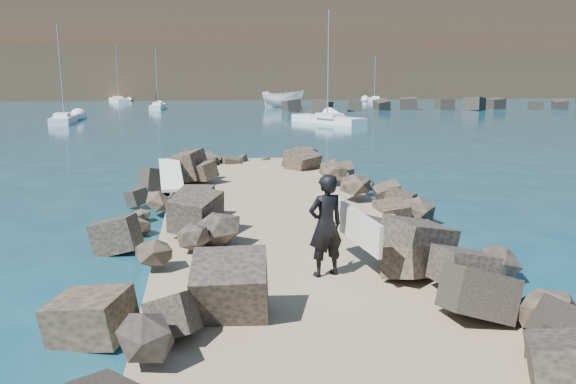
% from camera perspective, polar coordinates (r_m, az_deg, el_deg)
% --- Properties ---
extents(ground, '(800.00, 800.00, 0.00)m').
position_cam_1_polar(ground, '(14.55, -0.60, -5.01)').
color(ground, '#0F384C').
rests_on(ground, ground).
extents(jetty, '(6.00, 26.00, 0.60)m').
position_cam_1_polar(jetty, '(12.58, 0.69, -6.27)').
color(jetty, '#8C7759').
rests_on(jetty, ground).
extents(riprap_left, '(2.60, 22.00, 1.00)m').
position_cam_1_polar(riprap_left, '(12.88, -12.57, -5.20)').
color(riprap_left, black).
rests_on(riprap_left, ground).
extents(riprap_right, '(2.60, 22.00, 1.00)m').
position_cam_1_polar(riprap_right, '(13.73, 12.41, -4.14)').
color(riprap_right, black).
rests_on(riprap_right, ground).
extents(breakwater_secondary, '(52.00, 4.00, 1.20)m').
position_cam_1_polar(breakwater_secondary, '(78.19, 19.74, 8.32)').
color(breakwater_secondary, black).
rests_on(breakwater_secondary, ground).
extents(headland, '(360.00, 140.00, 32.00)m').
position_cam_1_polar(headland, '(174.62, -4.92, 15.44)').
color(headland, '#2D4919').
rests_on(headland, ground).
extents(surfboard_resting, '(0.90, 2.71, 0.09)m').
position_cam_1_polar(surfboard_resting, '(18.05, -11.80, 1.41)').
color(surfboard_resting, white).
rests_on(surfboard_resting, riprap_left).
extents(boat_imported, '(6.56, 5.28, 2.42)m').
position_cam_1_polar(boat_imported, '(77.91, -0.53, 9.42)').
color(boat_imported, white).
rests_on(boat_imported, ground).
extents(surfer_with_board, '(1.11, 2.30, 1.88)m').
position_cam_1_polar(surfer_with_board, '(10.14, 4.20, -3.36)').
color(surfer_with_board, black).
rests_on(surfer_with_board, jetty).
extents(sailboat_d, '(2.58, 6.50, 7.74)m').
position_cam_1_polar(sailboat_d, '(98.24, 8.77, 9.24)').
color(sailboat_d, white).
rests_on(sailboat_d, ground).
extents(sailboat_c, '(5.62, 8.48, 10.18)m').
position_cam_1_polar(sailboat_c, '(51.91, 4.06, 7.36)').
color(sailboat_c, white).
rests_on(sailboat_c, ground).
extents(sailboat_e, '(4.35, 8.29, 9.72)m').
position_cam_1_polar(sailboat_e, '(100.93, -16.82, 8.94)').
color(sailboat_e, white).
rests_on(sailboat_e, ground).
extents(sailboat_b, '(1.82, 6.62, 7.95)m').
position_cam_1_polar(sailboat_b, '(76.27, -13.07, 8.44)').
color(sailboat_b, white).
rests_on(sailboat_b, ground).
extents(sailboat_f, '(1.58, 5.38, 6.58)m').
position_cam_1_polar(sailboat_f, '(113.60, 8.87, 9.54)').
color(sailboat_f, white).
rests_on(sailboat_f, ground).
extents(sailboat_a, '(2.24, 7.62, 9.02)m').
position_cam_1_polar(sailboat_a, '(55.98, -21.77, 6.87)').
color(sailboat_a, white).
rests_on(sailboat_a, ground).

